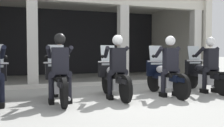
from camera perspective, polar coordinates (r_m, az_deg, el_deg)
ground_plane at (r=9.08m, az=-5.17°, el=-4.77°), size 80.00×80.00×0.00m
station_building at (r=11.78m, az=-9.80°, el=7.83°), size 10.96×4.99×3.51m
kerb_strip at (r=8.78m, az=-6.36°, el=-4.63°), size 10.46×0.24×0.12m
motorcycle_left at (r=6.15m, az=-11.90°, el=-3.67°), size 0.62×2.04×1.35m
police_officer_left at (r=5.84m, az=-11.60°, el=0.30°), size 0.63×0.61×1.58m
motorcycle_center at (r=6.57m, az=0.34°, el=-3.21°), size 0.62×2.04×1.35m
police_officer_center at (r=6.27m, az=1.21°, el=0.52°), size 0.63×0.61×1.58m
motorcycle_right at (r=7.06m, az=11.58°, el=-2.86°), size 0.62×2.04×1.35m
police_officer_right at (r=6.79m, az=12.84°, el=0.62°), size 0.63×0.61×1.58m
motorcycle_far_right at (r=7.99m, az=19.78°, el=-2.32°), size 0.62×2.04×1.35m
police_officer_far_right at (r=7.75m, az=21.14°, el=0.75°), size 0.63×0.61×1.58m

